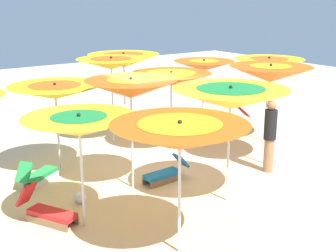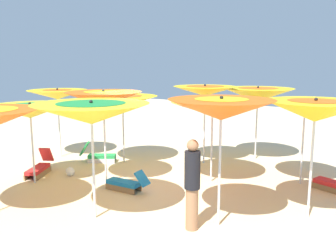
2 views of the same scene
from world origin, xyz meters
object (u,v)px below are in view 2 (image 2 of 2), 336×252
beach_umbrella_10 (305,108)px  lounger_2 (99,156)px  beach_umbrella_3 (123,101)px  beach_umbrella_4 (104,99)px  beach_umbrella_11 (315,111)px  beach_umbrella_9 (258,94)px  beach_umbrella_6 (205,91)px  beachgoer_0 (192,183)px  beach_umbrella_5 (91,113)px  beach_umbrella_7 (212,109)px  lounger_0 (126,183)px  beach_ball (70,171)px  beach_umbrella_0 (57,95)px  lounger_1 (39,167)px  beach_umbrella_8 (221,109)px  beach_umbrella_1 (30,111)px

beach_umbrella_10 → lounger_2: 6.34m
beach_umbrella_3 → beach_umbrella_4: (1.86, 0.91, 0.27)m
beach_umbrella_11 → beach_umbrella_9: bearing=-147.9°
beach_umbrella_6 → beachgoer_0: bearing=23.8°
beach_umbrella_5 → beach_umbrella_6: bearing=179.3°
beachgoer_0 → beach_umbrella_7: bearing=-33.8°
beach_umbrella_10 → beach_umbrella_11: size_ratio=0.90×
lounger_0 → beachgoer_0: beachgoer_0 is taller
beach_umbrella_3 → beach_umbrella_6: bearing=120.1°
beach_umbrella_4 → beach_umbrella_6: bearing=157.7°
beach_umbrella_6 → beach_ball: size_ratio=9.99×
beach_umbrella_5 → lounger_2: bearing=-138.1°
beach_umbrella_3 → beach_umbrella_10: 5.32m
beach_umbrella_0 → beach_umbrella_6: beach_umbrella_6 is taller
lounger_2 → beachgoer_0: 5.47m
beach_umbrella_5 → beach_umbrella_10: (-4.43, 3.10, -0.16)m
beach_umbrella_4 → beach_umbrella_11: size_ratio=1.00×
beachgoer_0 → beach_ball: (-1.06, -4.47, -0.80)m
beach_umbrella_3 → beach_umbrella_4: 2.09m
beach_umbrella_5 → beach_umbrella_11: bearing=122.2°
beach_umbrella_0 → beach_umbrella_10: beach_umbrella_0 is taller
beach_umbrella_3 → beach_ball: 2.68m
beach_umbrella_3 → beachgoer_0: size_ratio=1.25×
beachgoer_0 → beach_umbrella_10: bearing=-69.0°
lounger_2 → lounger_1: bearing=-137.3°
beach_umbrella_0 → beach_umbrella_10: 7.67m
beach_umbrella_4 → lounger_0: 2.19m
beach_umbrella_7 → beachgoer_0: size_ratio=1.25×
beach_umbrella_4 → beach_ball: (0.04, -1.31, -2.11)m
beach_umbrella_5 → beach_umbrella_8: bearing=114.1°
beach_umbrella_6 → lounger_0: beach_umbrella_6 is taller
beach_umbrella_1 → lounger_1: 1.86m
beach_umbrella_9 → lounger_2: size_ratio=2.11×
beach_umbrella_7 → lounger_2: size_ratio=1.93×
beachgoer_0 → beach_umbrella_3: bearing=2.0°
beach_umbrella_3 → lounger_2: (0.40, -0.70, -1.76)m
beach_umbrella_3 → beach_umbrella_4: beach_umbrella_4 is taller
lounger_0 → beachgoer_0: 2.67m
beach_umbrella_3 → beach_umbrella_9: 4.33m
beach_umbrella_3 → beach_umbrella_10: (-0.87, 5.25, 0.05)m
beach_ball → beach_umbrella_6: bearing=140.8°
beach_umbrella_4 → beachgoer_0: (1.10, 3.16, -1.31)m
beach_umbrella_10 → beach_umbrella_11: (2.10, 0.61, 0.20)m
beach_umbrella_1 → beach_umbrella_7: (-2.60, 3.91, 0.05)m
beach_umbrella_5 → beachgoer_0: size_ratio=1.38×
beach_umbrella_0 → beach_umbrella_9: 6.56m
beach_umbrella_10 → beach_ball: (2.77, -5.64, -1.89)m
lounger_1 → beach_umbrella_6: bearing=109.1°
lounger_1 → beachgoer_0: 5.39m
lounger_2 → beach_umbrella_10: bearing=-19.7°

